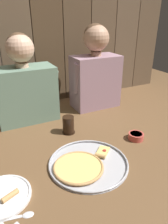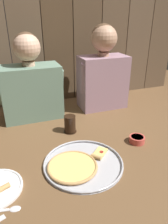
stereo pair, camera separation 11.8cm
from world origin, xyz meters
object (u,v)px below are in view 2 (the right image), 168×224
pizza_tray (80,164)px  diner_right (103,71)px  diner_left (31,83)px  dipping_bowl (137,139)px  drinking_glass (70,124)px

pizza_tray → diner_right: (0.41, 0.64, 0.28)m
pizza_tray → diner_left: (-0.13, 0.64, 0.24)m
pizza_tray → dipping_bowl: 0.39m
drinking_glass → diner_right: (0.36, 0.30, 0.24)m
diner_left → diner_right: size_ratio=0.93×
dipping_bowl → diner_right: diner_right is taller
pizza_tray → diner_left: diner_left is taller
drinking_glass → diner_left: (-0.18, 0.30, 0.20)m
pizza_tray → drinking_glass: 0.34m
diner_right → drinking_glass: bearing=-139.7°
pizza_tray → drinking_glass: size_ratio=3.59×
pizza_tray → diner_right: diner_right is taller
diner_left → drinking_glass: bearing=-59.1°
diner_left → diner_right: diner_right is taller
drinking_glass → dipping_bowl: bearing=-37.2°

